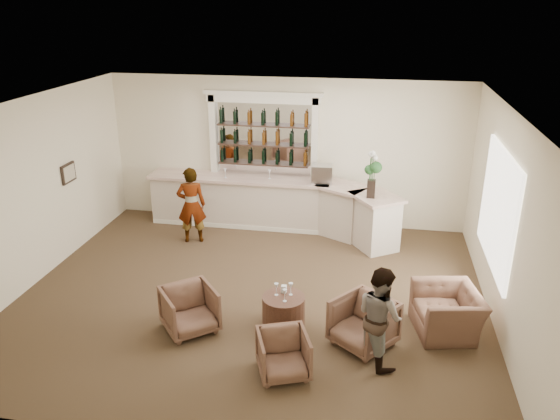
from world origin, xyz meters
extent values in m
plane|color=#4C3B26|center=(0.00, 0.00, 0.00)|extent=(8.00, 8.00, 0.00)
cube|color=#F6EBCC|center=(0.00, 3.50, 1.65)|extent=(8.00, 0.04, 3.30)
cube|color=#F6EBCC|center=(-4.00, 0.00, 1.65)|extent=(0.04, 7.00, 3.30)
cube|color=#F6EBCC|center=(4.00, 0.00, 1.65)|extent=(0.04, 7.00, 3.30)
cube|color=white|center=(0.00, 0.00, 3.30)|extent=(8.00, 7.00, 0.04)
cube|color=white|center=(3.97, 0.50, 1.70)|extent=(0.05, 2.40, 1.90)
cube|color=black|center=(-3.97, 1.20, 1.65)|extent=(0.04, 0.46, 0.38)
cube|color=beige|center=(-3.94, 1.20, 1.65)|extent=(0.01, 0.38, 0.30)
cube|color=beige|center=(-1.00, 3.15, 0.54)|extent=(4.00, 0.70, 1.08)
cube|color=beige|center=(-1.00, 3.13, 1.11)|extent=(4.10, 0.82, 0.06)
cube|color=beige|center=(1.35, 2.92, 0.54)|extent=(1.12, 1.04, 1.08)
cube|color=beige|center=(1.35, 2.90, 1.11)|extent=(1.27, 1.19, 0.06)
cube|color=beige|center=(2.05, 2.40, 0.54)|extent=(1.08, 1.14, 1.08)
cube|color=beige|center=(2.05, 2.38, 1.11)|extent=(1.24, 1.29, 0.06)
cube|color=white|center=(-1.00, 2.82, 0.05)|extent=(4.00, 0.06, 0.10)
cube|color=white|center=(-0.50, 3.48, 1.95)|extent=(2.15, 0.02, 1.65)
cube|color=white|center=(-1.65, 3.42, 1.45)|extent=(0.14, 0.16, 2.90)
cube|color=white|center=(0.65, 3.42, 1.45)|extent=(0.14, 0.16, 2.90)
cube|color=white|center=(-0.50, 3.42, 2.84)|extent=(2.52, 0.16, 0.18)
cube|color=white|center=(-0.50, 3.42, 2.96)|extent=(2.64, 0.20, 0.08)
cube|color=#322119|center=(-0.50, 3.37, 1.38)|extent=(2.05, 0.20, 0.03)
cube|color=#322119|center=(-0.50, 3.37, 1.82)|extent=(2.05, 0.20, 0.03)
cube|color=#322119|center=(-0.50, 3.37, 2.26)|extent=(2.05, 0.20, 0.03)
cylinder|color=#553124|center=(0.70, -0.81, 0.25)|extent=(0.68, 0.68, 0.50)
imported|color=gray|center=(-1.76, 2.01, 0.82)|extent=(0.68, 0.55, 1.64)
imported|color=gray|center=(2.18, -1.51, 0.75)|extent=(0.89, 0.92, 1.49)
imported|color=brown|center=(-0.71, -1.22, 0.36)|extent=(1.09, 1.09, 0.72)
imported|color=brown|center=(0.91, -2.02, 0.32)|extent=(0.88, 0.89, 0.63)
imported|color=brown|center=(1.96, -1.14, 0.38)|extent=(1.14, 1.14, 0.75)
imported|color=brown|center=(3.23, -0.54, 0.35)|extent=(1.13, 1.23, 0.69)
cube|color=#B6B7BB|center=(0.86, 3.05, 1.33)|extent=(0.47, 0.41, 0.39)
cube|color=black|center=(1.93, 2.28, 1.32)|extent=(0.16, 0.16, 0.36)
cube|color=silver|center=(0.68, -0.67, 0.56)|extent=(0.08, 0.08, 0.12)
camera|label=1|loc=(1.98, -8.17, 4.88)|focal=35.00mm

